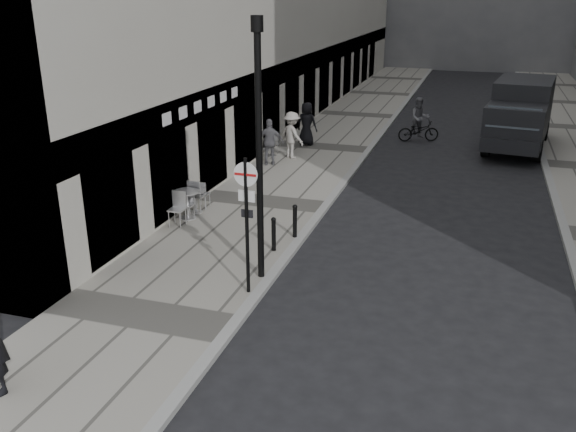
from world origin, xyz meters
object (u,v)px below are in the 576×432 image
object	(u,v)px
sign_post	(246,208)
panel_van	(521,111)
lamppost	(259,141)
cyclist	(419,124)

from	to	relation	value
sign_post	panel_van	xyz separation A→B (m)	(6.23, 16.44, -0.49)
sign_post	lamppost	size ratio (longest dim) A/B	0.53
lamppost	cyclist	size ratio (longest dim) A/B	2.95
sign_post	cyclist	world-z (taller)	sign_post
panel_van	lamppost	bearing A→B (deg)	-104.07
lamppost	panel_van	xyz separation A→B (m)	(6.23, 15.60, -1.77)
panel_van	cyclist	world-z (taller)	panel_van
sign_post	panel_van	bearing A→B (deg)	70.55
cyclist	lamppost	bearing A→B (deg)	-117.20
lamppost	panel_van	bearing A→B (deg)	68.24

